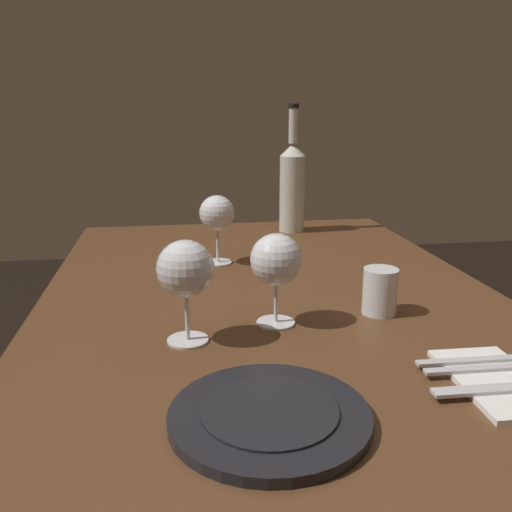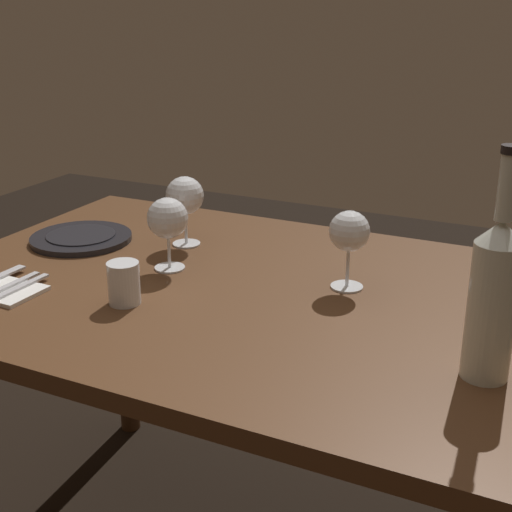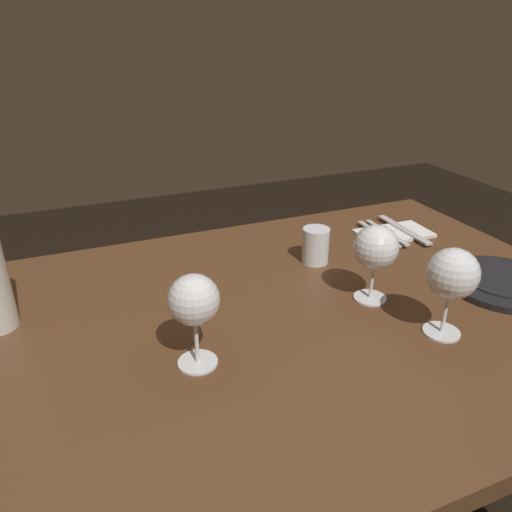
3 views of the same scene
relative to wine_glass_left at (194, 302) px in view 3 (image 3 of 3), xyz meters
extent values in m
cube|color=#56351E|center=(0.21, 0.09, -0.13)|extent=(1.30, 0.90, 0.04)
cylinder|color=#412816|center=(-0.37, 0.47, -0.50)|extent=(0.06, 0.06, 0.70)
cylinder|color=#412816|center=(0.79, 0.47, -0.50)|extent=(0.06, 0.06, 0.70)
cylinder|color=white|center=(0.00, 0.00, -0.11)|extent=(0.07, 0.07, 0.00)
cylinder|color=white|center=(0.00, 0.00, -0.07)|extent=(0.01, 0.01, 0.08)
sphere|color=white|center=(0.00, 0.00, 0.00)|extent=(0.08, 0.08, 0.08)
cylinder|color=maroon|center=(0.00, 0.00, 0.00)|extent=(0.06, 0.06, 0.02)
cylinder|color=white|center=(0.43, -0.09, -0.11)|extent=(0.07, 0.07, 0.00)
cylinder|color=white|center=(0.43, -0.09, -0.07)|extent=(0.01, 0.01, 0.08)
sphere|color=white|center=(0.43, -0.09, 0.00)|extent=(0.09, 0.09, 0.09)
cylinder|color=maroon|center=(0.43, -0.09, 0.00)|extent=(0.07, 0.07, 0.02)
cylinder|color=white|center=(0.38, 0.07, -0.11)|extent=(0.07, 0.07, 0.00)
cylinder|color=white|center=(0.38, 0.07, -0.08)|extent=(0.01, 0.01, 0.07)
sphere|color=white|center=(0.38, 0.07, 0.00)|extent=(0.09, 0.09, 0.09)
cylinder|color=maroon|center=(0.38, 0.07, -0.01)|extent=(0.07, 0.07, 0.02)
cylinder|color=white|center=(0.36, 0.26, -0.08)|extent=(0.06, 0.06, 0.08)
cylinder|color=silver|center=(0.36, 0.26, -0.09)|extent=(0.05, 0.05, 0.04)
cylinder|color=black|center=(0.67, 0.00, -0.11)|extent=(0.24, 0.24, 0.01)
cylinder|color=black|center=(0.67, 0.00, -0.10)|extent=(0.16, 0.16, 0.00)
cube|color=white|center=(0.63, 0.32, -0.11)|extent=(0.19, 0.12, 0.01)
cube|color=silver|center=(0.61, 0.32, -0.11)|extent=(0.02, 0.18, 0.00)
cube|color=silver|center=(0.58, 0.32, -0.11)|extent=(0.02, 0.18, 0.00)
cube|color=silver|center=(0.66, 0.32, -0.11)|extent=(0.03, 0.21, 0.00)
camera|label=1|loc=(1.23, -0.10, 0.25)|focal=38.17mm
camera|label=2|loc=(-0.41, 1.27, 0.44)|focal=49.66mm
camera|label=3|loc=(-0.16, -0.63, 0.39)|focal=34.32mm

